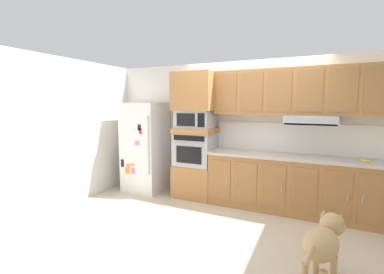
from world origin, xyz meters
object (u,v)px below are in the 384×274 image
object	(u,v)px
built_in_oven	(196,149)
microwave	(196,119)
screwdriver	(367,161)
dog	(324,241)
refrigerator	(145,147)

from	to	relation	value
built_in_oven	microwave	xyz separation A→B (m)	(0.00, -0.00, 0.56)
built_in_oven	screwdriver	size ratio (longest dim) A/B	4.19
microwave	screwdriver	xyz separation A→B (m)	(2.69, -0.06, -0.53)
screwdriver	dog	size ratio (longest dim) A/B	0.19
refrigerator	microwave	size ratio (longest dim) A/B	2.73
microwave	refrigerator	bearing A→B (deg)	-176.42
refrigerator	built_in_oven	world-z (taller)	refrigerator
built_in_oven	microwave	distance (m)	0.56
built_in_oven	microwave	world-z (taller)	microwave
dog	refrigerator	bearing A→B (deg)	80.66
refrigerator	microwave	distance (m)	1.23
built_in_oven	refrigerator	bearing A→B (deg)	-176.42
refrigerator	screwdriver	distance (m)	3.77
built_in_oven	dog	size ratio (longest dim) A/B	0.78
refrigerator	built_in_oven	size ratio (longest dim) A/B	2.51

